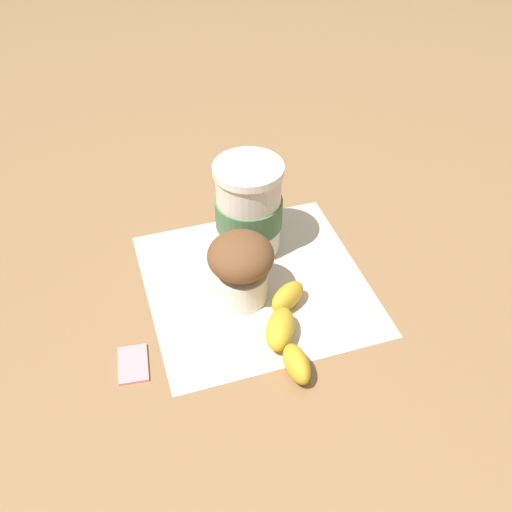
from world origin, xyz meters
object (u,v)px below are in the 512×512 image
coffee_cup (249,209)px  banana (287,329)px  muffin (241,266)px  sugar_packet (133,363)px

coffee_cup → banana: (0.16, -0.05, -0.05)m
muffin → sugar_packet: 0.16m
coffee_cup → sugar_packet: 0.24m
coffee_cup → banana: coffee_cup is taller
muffin → coffee_cup: bearing=141.5°
banana → sugar_packet: bearing=-110.8°
coffee_cup → sugar_packet: (0.09, -0.21, -0.06)m
banana → muffin: bearing=-175.2°
banana → sugar_packet: banana is taller
muffin → banana: size_ratio=0.68×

